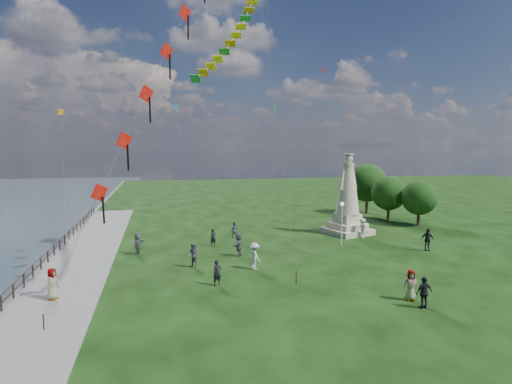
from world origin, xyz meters
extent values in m
cube|color=slate|center=(-16.50, 10.00, -0.20)|extent=(0.30, 160.00, 0.60)
cube|color=slate|center=(-14.00, 8.00, 0.05)|extent=(5.00, 60.00, 0.10)
cylinder|color=black|center=(-16.30, 2.00, 0.50)|extent=(0.11, 0.11, 1.00)
cylinder|color=black|center=(-16.30, 4.00, 0.50)|extent=(0.11, 0.11, 1.00)
cylinder|color=black|center=(-16.30, 6.00, 0.50)|extent=(0.11, 0.11, 1.00)
cylinder|color=black|center=(-16.30, 8.00, 0.50)|extent=(0.11, 0.11, 1.00)
cylinder|color=black|center=(-16.30, 10.00, 0.50)|extent=(0.11, 0.11, 1.00)
cylinder|color=black|center=(-16.30, 12.00, 0.50)|extent=(0.11, 0.11, 1.00)
cylinder|color=black|center=(-16.30, 14.00, 0.50)|extent=(0.11, 0.11, 1.00)
cylinder|color=black|center=(-16.30, 16.00, 0.50)|extent=(0.11, 0.11, 1.00)
cylinder|color=black|center=(-16.30, 18.00, 0.50)|extent=(0.11, 0.11, 1.00)
cylinder|color=black|center=(-16.30, 20.00, 0.50)|extent=(0.11, 0.11, 1.00)
cylinder|color=black|center=(-16.30, 22.00, 0.50)|extent=(0.11, 0.11, 1.00)
cylinder|color=black|center=(-16.30, 24.00, 0.50)|extent=(0.11, 0.11, 1.00)
cylinder|color=black|center=(-16.30, 26.00, 0.50)|extent=(0.11, 0.11, 1.00)
cylinder|color=black|center=(-16.30, 28.00, 0.50)|extent=(0.11, 0.11, 1.00)
cylinder|color=black|center=(-16.30, 30.00, 0.50)|extent=(0.11, 0.11, 1.00)
cylinder|color=black|center=(-16.30, 32.00, 0.50)|extent=(0.11, 0.11, 1.00)
cylinder|color=black|center=(-16.30, 34.00, 0.50)|extent=(0.11, 0.11, 1.00)
cylinder|color=black|center=(-16.30, 36.00, 0.50)|extent=(0.11, 0.11, 1.00)
cube|color=black|center=(-16.30, 10.00, 0.98)|extent=(0.06, 52.00, 0.06)
cube|color=black|center=(-16.30, 10.00, 0.55)|extent=(0.06, 52.00, 0.06)
cube|color=#C1BA92|center=(10.53, 17.06, 0.28)|extent=(5.03, 5.03, 0.57)
cube|color=#C1BA92|center=(10.53, 17.06, 0.85)|extent=(3.83, 3.83, 0.57)
cube|color=#C1BA92|center=(10.53, 17.06, 1.61)|extent=(2.64, 2.64, 0.95)
cylinder|color=#C1BA92|center=(10.53, 17.06, 7.01)|extent=(1.44, 1.44, 0.38)
sphere|color=#C1BA92|center=(10.53, 17.06, 7.60)|extent=(0.87, 0.87, 0.87)
cylinder|color=#C1BA92|center=(10.53, 17.06, 8.05)|extent=(1.04, 1.04, 0.09)
cylinder|color=silver|center=(7.86, 12.46, 1.82)|extent=(0.11, 0.11, 3.64)
sphere|color=white|center=(7.86, 12.46, 3.74)|extent=(0.36, 0.36, 0.36)
cylinder|color=#382314|center=(18.60, 23.04, 1.02)|extent=(0.36, 0.36, 2.03)
sphere|color=black|center=(18.60, 23.04, 3.31)|extent=(4.07, 4.07, 4.07)
cylinder|color=#382314|center=(20.26, 19.48, 0.96)|extent=(0.36, 0.36, 1.93)
sphere|color=black|center=(20.26, 19.48, 3.13)|extent=(3.86, 3.86, 3.86)
cylinder|color=#382314|center=(18.64, 28.56, 1.25)|extent=(0.36, 0.36, 2.50)
sphere|color=black|center=(18.64, 28.56, 4.07)|extent=(5.01, 5.01, 5.01)
imported|color=black|center=(-4.46, 3.97, 0.83)|extent=(0.70, 0.57, 1.65)
imported|color=#595960|center=(-5.61, 8.31, 0.91)|extent=(0.98, 1.03, 1.82)
imported|color=silver|center=(-1.32, 6.99, 0.96)|extent=(1.04, 1.39, 1.93)
imported|color=black|center=(6.06, -2.41, 0.89)|extent=(1.10, 0.66, 1.77)
imported|color=#595960|center=(6.04, -1.16, 0.89)|extent=(0.97, 0.72, 1.78)
imported|color=#595960|center=(-9.74, 13.23, 0.91)|extent=(1.33, 1.83, 1.82)
imported|color=black|center=(-3.36, 14.71, 0.78)|extent=(0.66, 0.53, 1.56)
imported|color=#595960|center=(-0.99, 17.65, 0.80)|extent=(0.87, 0.65, 1.60)
imported|color=silver|center=(11.13, 14.91, 0.97)|extent=(1.07, 1.40, 1.94)
imported|color=black|center=(14.17, 9.04, 0.96)|extent=(1.21, 0.77, 1.93)
imported|color=#595960|center=(-14.05, 3.33, 0.92)|extent=(0.79, 1.02, 1.84)
imported|color=#595960|center=(-1.79, 10.83, 0.94)|extent=(1.50, 1.89, 1.88)
cylinder|color=black|center=(-13.50, -1.00, 0.45)|extent=(0.06, 0.06, 0.90)
cube|color=red|center=(-11.06, 1.52, 6.39)|extent=(0.87, 0.64, 1.03)
cube|color=black|center=(-10.88, 1.42, 5.44)|extent=(0.10, 0.28, 1.48)
cube|color=red|center=(-9.80, 2.82, 9.16)|extent=(0.87, 0.64, 1.03)
cube|color=black|center=(-9.62, 2.72, 8.21)|extent=(0.10, 0.28, 1.48)
cube|color=red|center=(-8.55, 4.11, 11.94)|extent=(0.87, 0.64, 1.03)
cube|color=black|center=(-8.37, 4.01, 10.99)|extent=(0.10, 0.28, 1.48)
cube|color=red|center=(-7.29, 5.41, 14.71)|extent=(0.87, 0.64, 1.03)
cube|color=black|center=(-7.11, 5.31, 13.76)|extent=(0.10, 0.28, 1.48)
cube|color=red|center=(-6.03, 6.70, 17.48)|extent=(0.87, 0.64, 1.03)
cube|color=black|center=(-5.85, 6.60, 16.53)|extent=(0.10, 0.28, 1.48)
cylinder|color=black|center=(0.50, 3.00, 0.45)|extent=(0.06, 0.06, 0.90)
cube|color=yellow|center=(-2.16, 3.97, 17.55)|extent=(0.71, 0.63, 0.17)
cube|color=orange|center=(-2.48, 3.43, 16.91)|extent=(0.71, 0.65, 0.18)
cube|color=green|center=(-2.82, 2.89, 16.26)|extent=(0.70, 0.67, 0.20)
cube|color=yellow|center=(-3.18, 2.35, 15.63)|extent=(0.70, 0.68, 0.21)
cube|color=yellow|center=(-3.57, 1.81, 15.01)|extent=(0.69, 0.69, 0.23)
cube|color=orange|center=(-3.97, 1.27, 14.42)|extent=(0.68, 0.69, 0.25)
cube|color=green|center=(-4.39, 0.74, 13.87)|extent=(0.67, 0.69, 0.26)
cube|color=yellow|center=(-4.82, 0.21, 13.35)|extent=(0.65, 0.69, 0.28)
cube|color=yellow|center=(-5.25, -0.31, 12.88)|extent=(0.64, 0.68, 0.29)
cube|color=orange|center=(-5.69, -0.83, 12.46)|extent=(0.62, 0.67, 0.30)
cube|color=green|center=(-6.12, -1.34, 12.08)|extent=(0.60, 0.66, 0.31)
cube|color=teal|center=(-6.24, 18.69, 12.50)|extent=(0.51, 0.39, 0.57)
cylinder|color=#595959|center=(-5.74, 16.19, 6.27)|extent=(1.02, 5.02, 12.45)
cube|color=red|center=(11.34, 26.28, 17.81)|extent=(0.51, 0.39, 0.57)
cylinder|color=#595959|center=(11.84, 23.78, 8.93)|extent=(1.02, 5.02, 17.76)
cube|color=green|center=(6.60, 30.66, 13.47)|extent=(0.51, 0.39, 0.57)
cylinder|color=#595959|center=(7.10, 28.16, 6.76)|extent=(1.02, 5.02, 13.42)
cube|color=orange|center=(-15.92, 17.02, 11.74)|extent=(0.51, 0.39, 0.57)
cylinder|color=#595959|center=(-15.42, 14.52, 5.89)|extent=(1.02, 5.02, 11.69)
cylinder|color=#595959|center=(4.16, 21.61, 13.46)|extent=(1.02, 5.02, 26.82)
cube|color=teal|center=(15.95, 22.58, 14.64)|extent=(0.51, 0.39, 0.57)
cylinder|color=#595959|center=(16.45, 20.08, 7.34)|extent=(1.02, 5.02, 14.59)
camera|label=1|loc=(-7.96, -22.42, 8.88)|focal=30.00mm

